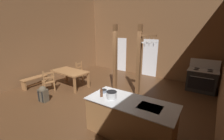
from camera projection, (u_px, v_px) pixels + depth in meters
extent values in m
cube|color=#4C301C|center=(98.00, 101.00, 5.63)|extent=(8.16, 8.86, 0.10)
cube|color=brown|center=(145.00, 36.00, 8.23)|extent=(8.16, 0.14, 4.41)
cube|color=brown|center=(37.00, 37.00, 7.14)|extent=(0.14, 8.86, 4.41)
cube|color=white|center=(119.00, 54.00, 9.42)|extent=(1.00, 0.01, 2.05)
cube|color=white|center=(150.00, 58.00, 8.28)|extent=(0.84, 0.01, 2.05)
cube|color=olive|center=(130.00, 119.00, 3.68)|extent=(2.14, 0.99, 0.89)
cube|color=silver|center=(131.00, 102.00, 3.56)|extent=(2.20, 1.05, 0.02)
cube|color=black|center=(150.00, 107.00, 3.31)|extent=(0.54, 0.42, 0.00)
cube|color=black|center=(137.00, 124.00, 4.13)|extent=(1.99, 0.12, 0.10)
cube|color=#252525|center=(201.00, 81.00, 6.36)|extent=(1.12, 0.78, 0.90)
cube|color=black|center=(201.00, 84.00, 6.07)|extent=(0.93, 0.03, 0.52)
cylinder|color=silver|center=(202.00, 78.00, 5.97)|extent=(0.83, 0.04, 0.02)
cube|color=silver|center=(203.00, 70.00, 6.24)|extent=(1.16, 0.82, 0.03)
cube|color=silver|center=(205.00, 64.00, 6.47)|extent=(1.14, 0.06, 0.40)
cylinder|color=black|center=(210.00, 71.00, 5.98)|extent=(0.20, 0.20, 0.01)
cylinder|color=black|center=(196.00, 70.00, 6.25)|extent=(0.20, 0.20, 0.01)
cylinder|color=black|center=(210.00, 70.00, 6.22)|extent=(0.20, 0.20, 0.01)
cylinder|color=black|center=(197.00, 68.00, 6.49)|extent=(0.20, 0.20, 0.01)
cylinder|color=black|center=(212.00, 76.00, 5.77)|extent=(0.04, 0.03, 0.04)
cylinder|color=black|center=(205.00, 75.00, 5.89)|extent=(0.04, 0.03, 0.04)
cylinder|color=black|center=(199.00, 74.00, 6.01)|extent=(0.04, 0.03, 0.04)
cylinder|color=black|center=(193.00, 73.00, 6.13)|extent=(0.04, 0.03, 0.04)
cube|color=brown|center=(139.00, 62.00, 5.65)|extent=(0.14, 0.14, 2.76)
cube|color=brown|center=(147.00, 35.00, 5.24)|extent=(0.68, 0.09, 0.06)
cylinder|color=silver|center=(145.00, 39.00, 5.31)|extent=(0.01, 0.01, 0.23)
cylinder|color=silver|center=(145.00, 43.00, 5.35)|extent=(0.24, 0.24, 0.04)
cylinder|color=silver|center=(145.00, 45.00, 5.37)|extent=(0.02, 0.02, 0.14)
cylinder|color=silver|center=(149.00, 38.00, 5.22)|extent=(0.01, 0.01, 0.20)
cylinder|color=silver|center=(149.00, 42.00, 5.25)|extent=(0.23, 0.23, 0.04)
cylinder|color=silver|center=(149.00, 44.00, 5.27)|extent=(0.02, 0.02, 0.14)
cylinder|color=silver|center=(154.00, 39.00, 5.13)|extent=(0.01, 0.01, 0.21)
cylinder|color=silver|center=(154.00, 43.00, 5.16)|extent=(0.20, 0.20, 0.04)
cylinder|color=silver|center=(153.00, 45.00, 5.18)|extent=(0.02, 0.02, 0.14)
cube|color=brown|center=(115.00, 60.00, 6.02)|extent=(0.14, 0.14, 2.76)
cube|color=olive|center=(70.00, 72.00, 6.79)|extent=(1.71, 0.93, 0.06)
cube|color=olive|center=(66.00, 74.00, 7.64)|extent=(0.08, 0.08, 0.68)
cube|color=olive|center=(88.00, 80.00, 6.73)|extent=(0.08, 0.08, 0.68)
cube|color=olive|center=(53.00, 78.00, 7.04)|extent=(0.08, 0.08, 0.68)
cube|color=olive|center=(75.00, 85.00, 6.13)|extent=(0.08, 0.08, 0.68)
cube|color=olive|center=(48.00, 81.00, 6.35)|extent=(0.56, 0.56, 0.04)
cube|color=olive|center=(43.00, 86.00, 6.45)|extent=(0.06, 0.06, 0.41)
cube|color=olive|center=(52.00, 84.00, 6.67)|extent=(0.06, 0.06, 0.41)
cube|color=olive|center=(44.00, 82.00, 6.08)|extent=(0.06, 0.06, 0.95)
cube|color=olive|center=(54.00, 81.00, 6.29)|extent=(0.06, 0.06, 0.95)
cube|color=olive|center=(48.00, 73.00, 6.09)|extent=(0.16, 0.37, 0.07)
cube|color=olive|center=(49.00, 78.00, 6.14)|extent=(0.16, 0.37, 0.07)
cube|color=olive|center=(82.00, 72.00, 7.75)|extent=(0.48, 0.48, 0.04)
cube|color=olive|center=(87.00, 76.00, 7.87)|extent=(0.05, 0.05, 0.41)
cube|color=olive|center=(83.00, 77.00, 7.56)|extent=(0.05, 0.05, 0.41)
cube|color=olive|center=(82.00, 70.00, 7.99)|extent=(0.05, 0.05, 0.95)
cube|color=olive|center=(77.00, 71.00, 7.67)|extent=(0.05, 0.05, 0.95)
cube|color=olive|center=(79.00, 64.00, 7.73)|extent=(0.07, 0.38, 0.07)
cube|color=olive|center=(79.00, 67.00, 7.78)|extent=(0.07, 0.38, 0.07)
cube|color=olive|center=(35.00, 78.00, 6.84)|extent=(0.44, 1.18, 0.04)
cube|color=olive|center=(24.00, 86.00, 6.48)|extent=(0.31, 0.08, 0.40)
cube|color=olive|center=(45.00, 79.00, 7.33)|extent=(0.31, 0.08, 0.40)
cube|color=olive|center=(35.00, 84.00, 6.92)|extent=(0.13, 0.96, 0.06)
cube|color=#4C4233|center=(43.00, 95.00, 5.45)|extent=(0.35, 0.27, 0.48)
cube|color=#4C4233|center=(46.00, 96.00, 5.58)|extent=(0.23, 0.10, 0.17)
cylinder|color=black|center=(39.00, 96.00, 5.38)|extent=(0.05, 0.05, 0.38)
cylinder|color=black|center=(42.00, 97.00, 5.30)|extent=(0.05, 0.05, 0.38)
sphere|color=#4C4233|center=(43.00, 90.00, 5.39)|extent=(0.31, 0.31, 0.27)
cylinder|color=silver|center=(112.00, 95.00, 3.70)|extent=(0.25, 0.25, 0.18)
cylinder|color=black|center=(112.00, 92.00, 3.67)|extent=(0.26, 0.26, 0.01)
cylinder|color=silver|center=(107.00, 92.00, 3.76)|extent=(0.05, 0.02, 0.02)
cylinder|color=silver|center=(116.00, 95.00, 3.61)|extent=(0.05, 0.02, 0.02)
cylinder|color=slate|center=(104.00, 91.00, 4.08)|extent=(0.19, 0.19, 0.07)
cylinder|color=black|center=(104.00, 90.00, 4.07)|extent=(0.16, 0.16, 0.00)
cylinder|color=#56331E|center=(101.00, 93.00, 3.80)|extent=(0.07, 0.07, 0.19)
cylinder|color=#56331E|center=(101.00, 89.00, 3.76)|extent=(0.03, 0.03, 0.07)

